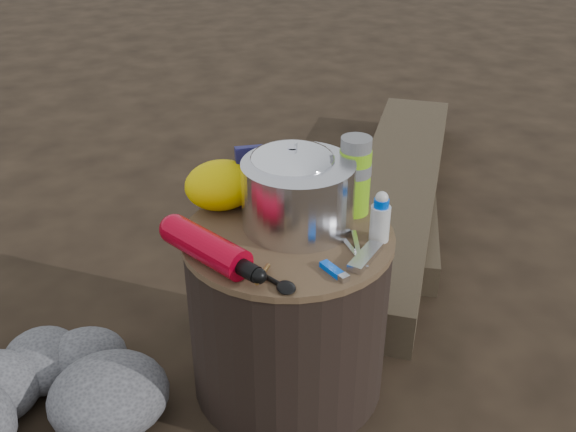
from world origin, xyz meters
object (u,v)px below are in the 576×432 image
object	(u,v)px
fuel_bottle	(206,247)
travel_mug	(315,177)
camping_pot	(292,184)
thermos	(355,176)
log_main	(397,191)
stump	(288,311)

from	to	relation	value
fuel_bottle	travel_mug	size ratio (longest dim) A/B	2.24
camping_pot	thermos	xyz separation A→B (m)	(0.15, -0.00, 0.00)
fuel_bottle	travel_mug	world-z (taller)	travel_mug
log_main	fuel_bottle	bearing A→B (deg)	-104.52
stump	fuel_bottle	world-z (taller)	fuel_bottle
stump	thermos	xyz separation A→B (m)	(0.17, 0.05, 0.31)
stump	fuel_bottle	xyz separation A→B (m)	(-0.19, -0.06, 0.25)
log_main	thermos	bearing A→B (deg)	-92.50
thermos	fuel_bottle	bearing A→B (deg)	-163.15
thermos	stump	bearing A→B (deg)	-163.13
fuel_bottle	camping_pot	bearing A→B (deg)	-2.79
stump	travel_mug	world-z (taller)	travel_mug
stump	thermos	size ratio (longest dim) A/B	2.55
thermos	travel_mug	xyz separation A→B (m)	(-0.07, 0.08, -0.03)
camping_pot	fuel_bottle	world-z (taller)	camping_pot
log_main	thermos	size ratio (longest dim) A/B	9.00
stump	camping_pot	bearing A→B (deg)	65.04
camping_pot	log_main	bearing A→B (deg)	48.56
log_main	thermos	world-z (taller)	thermos
log_main	travel_mug	size ratio (longest dim) A/B	13.49
thermos	travel_mug	distance (m)	0.11
travel_mug	log_main	bearing A→B (deg)	49.13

